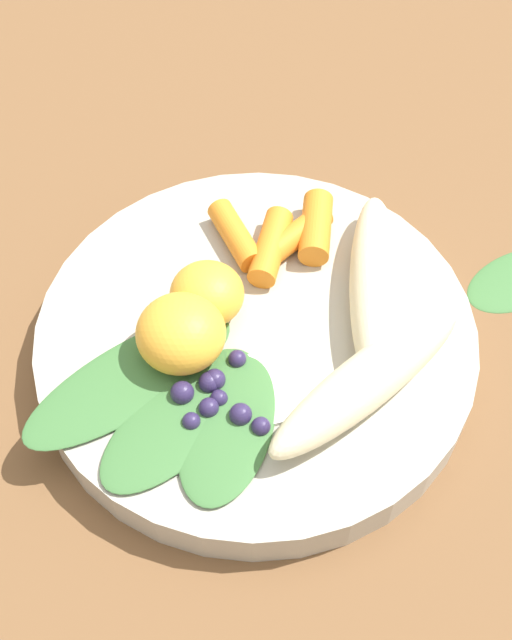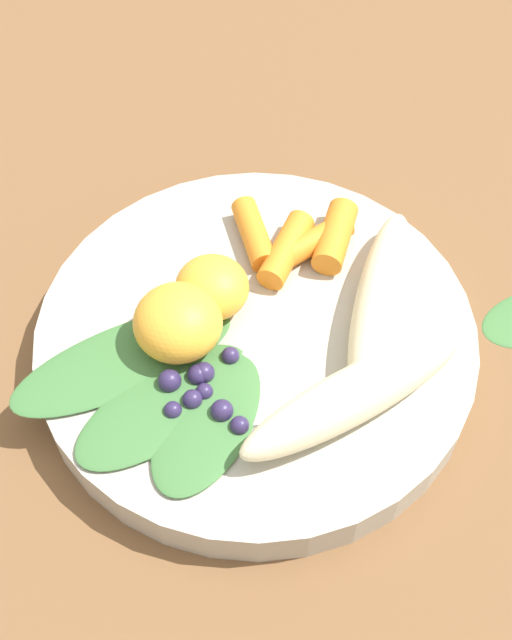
# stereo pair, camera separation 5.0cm
# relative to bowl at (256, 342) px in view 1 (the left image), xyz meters

# --- Properties ---
(ground_plane) EXTENTS (2.40, 2.40, 0.00)m
(ground_plane) POSITION_rel_bowl_xyz_m (0.00, 0.00, -0.01)
(ground_plane) COLOR brown
(bowl) EXTENTS (0.27, 0.27, 0.03)m
(bowl) POSITION_rel_bowl_xyz_m (0.00, 0.00, 0.00)
(bowl) COLOR #B2AD9E
(bowl) RESTS_ON ground_plane
(banana_peeled_left) EXTENTS (0.14, 0.11, 0.03)m
(banana_peeled_left) POSITION_rel_bowl_xyz_m (0.02, 0.07, 0.03)
(banana_peeled_left) COLOR beige
(banana_peeled_left) RESTS_ON bowl
(banana_peeled_right) EXTENTS (0.05, 0.15, 0.03)m
(banana_peeled_right) POSITION_rel_bowl_xyz_m (0.07, 0.03, 0.03)
(banana_peeled_right) COLOR beige
(banana_peeled_right) RESTS_ON bowl
(orange_segment_near) EXTENTS (0.05, 0.05, 0.04)m
(orange_segment_near) POSITION_rel_bowl_xyz_m (-0.01, -0.05, 0.03)
(orange_segment_near) COLOR #F4A833
(orange_segment_near) RESTS_ON bowl
(orange_segment_far) EXTENTS (0.05, 0.05, 0.03)m
(orange_segment_far) POSITION_rel_bowl_xyz_m (-0.03, -0.02, 0.03)
(orange_segment_far) COLOR #F4A833
(orange_segment_far) RESTS_ON bowl
(carrot_front) EXTENTS (0.05, 0.05, 0.02)m
(carrot_front) POSITION_rel_bowl_xyz_m (-0.04, 0.07, 0.02)
(carrot_front) COLOR orange
(carrot_front) RESTS_ON bowl
(carrot_mid_left) EXTENTS (0.03, 0.05, 0.02)m
(carrot_mid_left) POSITION_rel_bowl_xyz_m (-0.04, 0.06, 0.02)
(carrot_mid_left) COLOR orange
(carrot_mid_left) RESTS_ON bowl
(carrot_mid_right) EXTENTS (0.05, 0.05, 0.02)m
(carrot_mid_right) POSITION_rel_bowl_xyz_m (-0.04, 0.04, 0.02)
(carrot_mid_right) COLOR orange
(carrot_mid_right) RESTS_ON bowl
(carrot_rear) EXTENTS (0.05, 0.02, 0.02)m
(carrot_rear) POSITION_rel_bowl_xyz_m (-0.07, 0.03, 0.02)
(carrot_rear) COLOR orange
(carrot_rear) RESTS_ON bowl
(blueberry_pile) EXTENTS (0.06, 0.05, 0.01)m
(blueberry_pile) POSITION_rel_bowl_xyz_m (0.03, -0.05, 0.02)
(blueberry_pile) COLOR #2D234C
(blueberry_pile) RESTS_ON bowl
(coconut_shred_patch) EXTENTS (0.05, 0.05, 0.00)m
(coconut_shred_patch) POSITION_rel_bowl_xyz_m (0.04, -0.02, 0.02)
(coconut_shred_patch) COLOR white
(coconut_shred_patch) RESTS_ON bowl
(kale_leaf_left) EXTENTS (0.06, 0.14, 0.01)m
(kale_leaf_left) POSITION_rel_bowl_xyz_m (-0.01, -0.08, 0.02)
(kale_leaf_left) COLOR #3D7038
(kale_leaf_left) RESTS_ON bowl
(kale_leaf_right) EXTENTS (0.08, 0.12, 0.01)m
(kale_leaf_right) POSITION_rel_bowl_xyz_m (0.03, -0.07, 0.02)
(kale_leaf_right) COLOR #3D7038
(kale_leaf_right) RESTS_ON bowl
(kale_leaf_rear) EXTENTS (0.10, 0.11, 0.01)m
(kale_leaf_rear) POSITION_rel_bowl_xyz_m (0.05, -0.05, 0.02)
(kale_leaf_rear) COLOR #3D7038
(kale_leaf_rear) RESTS_ON bowl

